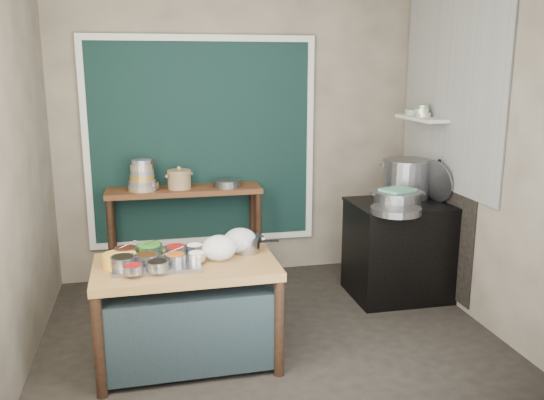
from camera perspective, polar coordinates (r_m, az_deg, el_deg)
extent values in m
cube|color=#28241F|center=(4.68, -0.30, -13.31)|extent=(3.50, 3.00, 0.02)
cube|color=gray|center=(5.71, -3.47, 6.34)|extent=(3.50, 0.02, 2.80)
cube|color=gray|center=(4.25, -24.26, 2.86)|extent=(0.02, 3.00, 2.80)
cube|color=gray|center=(4.91, 20.26, 4.45)|extent=(0.02, 3.00, 2.80)
cube|color=black|center=(5.64, -6.94, 5.66)|extent=(2.10, 0.02, 1.90)
cube|color=#B2B2AA|center=(5.33, 17.23, 10.16)|extent=(0.02, 1.70, 1.70)
cube|color=black|center=(5.59, 15.99, -1.62)|extent=(0.01, 1.30, 1.30)
cube|color=beige|center=(5.56, 14.60, 7.83)|extent=(0.22, 0.70, 0.03)
cube|color=olive|center=(4.17, -8.37, -11.06)|extent=(1.26, 0.74, 0.75)
cube|color=#553418|center=(5.62, -8.54, -3.55)|extent=(1.45, 0.40, 0.95)
cube|color=black|center=(5.41, 12.64, -4.95)|extent=(0.90, 0.68, 0.85)
cube|color=black|center=(5.29, 12.88, -0.41)|extent=(0.92, 0.69, 0.03)
cube|color=gray|center=(4.02, -11.30, -6.16)|extent=(0.59, 0.43, 0.03)
cylinder|color=silver|center=(3.99, -7.49, -5.55)|extent=(0.12, 0.12, 0.05)
cylinder|color=gray|center=(3.82, -13.60, -6.66)|extent=(0.13, 0.13, 0.05)
cylinder|color=gray|center=(4.12, -9.51, -4.94)|extent=(0.15, 0.15, 0.06)
cylinder|color=gray|center=(4.15, -12.07, -4.85)|extent=(0.19, 0.19, 0.07)
cylinder|color=gray|center=(3.96, -9.57, -5.72)|extent=(0.15, 0.15, 0.06)
cylinder|color=gray|center=(4.15, -7.65, -4.80)|extent=(0.13, 0.13, 0.06)
cylinder|color=gray|center=(4.15, -14.31, -5.03)|extent=(0.16, 0.16, 0.07)
cylinder|color=gray|center=(3.96, -14.51, -5.90)|extent=(0.17, 0.17, 0.07)
cylinder|color=gray|center=(3.97, -12.28, -5.74)|extent=(0.16, 0.16, 0.07)
cylinder|color=gray|center=(3.84, -11.29, -6.40)|extent=(0.15, 0.15, 0.06)
cylinder|color=#C77B35|center=(4.04, -14.87, -5.77)|extent=(0.26, 0.26, 0.09)
ellipsoid|color=white|center=(4.03, -5.26, -4.74)|extent=(0.29, 0.26, 0.18)
ellipsoid|color=white|center=(4.18, -3.19, -4.03)|extent=(0.30, 0.28, 0.18)
cylinder|color=tan|center=(5.46, -12.74, 1.19)|extent=(0.26, 0.26, 0.05)
cylinder|color=gray|center=(5.45, -12.76, 1.68)|extent=(0.25, 0.25, 0.05)
cylinder|color=gold|center=(5.44, -12.79, 2.18)|extent=(0.22, 0.22, 0.05)
cylinder|color=gray|center=(5.43, -12.81, 2.67)|extent=(0.21, 0.21, 0.05)
cylinder|color=tan|center=(5.42, -12.84, 3.17)|extent=(0.20, 0.20, 0.05)
cylinder|color=gray|center=(5.42, -12.86, 3.67)|extent=(0.18, 0.18, 0.05)
cylinder|color=gray|center=(5.44, -11.83, 1.40)|extent=(0.16, 0.16, 0.09)
cylinder|color=gray|center=(5.50, -4.47, 1.65)|extent=(0.31, 0.31, 0.07)
cylinder|color=gray|center=(5.36, 15.95, 1.83)|extent=(0.20, 0.40, 0.38)
cube|color=#59A379|center=(5.08, 12.35, 1.00)|extent=(0.33, 0.30, 0.02)
cylinder|color=gray|center=(4.87, 12.18, -1.01)|extent=(0.55, 0.55, 0.05)
cylinder|color=silver|center=(5.55, 14.68, 8.16)|extent=(0.14, 0.14, 0.04)
cylinder|color=silver|center=(5.54, 14.70, 8.54)|extent=(0.13, 0.13, 0.04)
cylinder|color=gray|center=(5.54, 14.73, 8.92)|extent=(0.12, 0.12, 0.04)
cylinder|color=gray|center=(5.72, 13.79, 8.44)|extent=(0.20, 0.20, 0.05)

